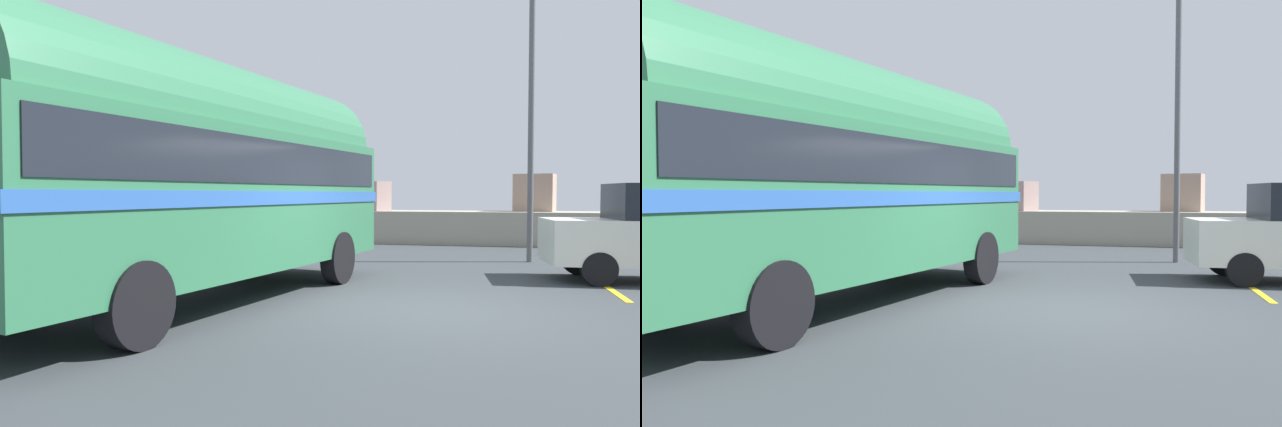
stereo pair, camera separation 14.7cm
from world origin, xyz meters
TOP-DOWN VIEW (x-y plane):
  - ground at (0.00, 0.00)m, footprint 32.00×26.00m
  - breakwater at (-0.31, 11.82)m, footprint 31.36×2.11m
  - vintage_coach at (-3.30, -0.18)m, footprint 4.15×8.90m
  - lamp_post at (2.16, 6.73)m, footprint 0.80×0.59m

SIDE VIEW (x-z plane):
  - ground at x=0.00m, z-range 0.00..0.02m
  - breakwater at x=-0.31m, z-range -0.58..1.92m
  - vintage_coach at x=-3.30m, z-range 0.20..3.90m
  - lamp_post at x=2.16m, z-range 0.42..7.65m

